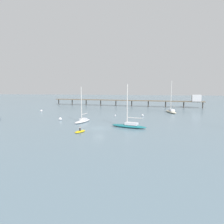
{
  "coord_description": "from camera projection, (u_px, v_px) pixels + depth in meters",
  "views": [
    {
      "loc": [
        11.12,
        -46.47,
        9.98
      ],
      "look_at": [
        0.0,
        19.85,
        1.5
      ],
      "focal_mm": 32.05,
      "sensor_mm": 36.0,
      "label": 1
    }
  ],
  "objects": [
    {
      "name": "ground_plane",
      "position": [
        99.0,
        128.0,
        48.54
      ],
      "size": [
        400.0,
        400.0,
        0.0
      ],
      "primitive_type": "plane",
      "color": "slate"
    },
    {
      "name": "pier",
      "position": [
        148.0,
        100.0,
        100.28
      ],
      "size": [
        77.78,
        11.71,
        6.26
      ],
      "color": "brown",
      "rests_on": "ground_plane"
    },
    {
      "name": "sailboat_white",
      "position": [
        83.0,
        120.0,
        56.81
      ],
      "size": [
        3.83,
        7.46,
        10.01
      ],
      "color": "white",
      "rests_on": "ground_plane"
    },
    {
      "name": "sailboat_cream",
      "position": [
        171.0,
        111.0,
        77.21
      ],
      "size": [
        4.31,
        9.28,
        12.29
      ],
      "color": "beige",
      "rests_on": "ground_plane"
    },
    {
      "name": "sailboat_teal",
      "position": [
        129.0,
        125.0,
        49.07
      ],
      "size": [
        9.18,
        4.44,
        10.67
      ],
      "color": "#1E727A",
      "rests_on": "ground_plane"
    },
    {
      "name": "dinghy_yellow",
      "position": [
        80.0,
        131.0,
        44.22
      ],
      "size": [
        2.44,
        3.46,
        1.14
      ],
      "color": "yellow",
      "rests_on": "ground_plane"
    },
    {
      "name": "mooring_buoy_far",
      "position": [
        60.0,
        119.0,
        59.71
      ],
      "size": [
        0.9,
        0.9,
        0.9
      ],
      "primitive_type": "sphere",
      "color": "silver",
      "rests_on": "ground_plane"
    },
    {
      "name": "mooring_buoy_inner",
      "position": [
        115.0,
        115.0,
        68.26
      ],
      "size": [
        0.52,
        0.52,
        0.52
      ],
      "primitive_type": "sphere",
      "color": "silver",
      "rests_on": "ground_plane"
    },
    {
      "name": "mooring_buoy_outer",
      "position": [
        41.0,
        111.0,
        80.0
      ],
      "size": [
        0.87,
        0.87,
        0.87
      ],
      "primitive_type": "sphere",
      "color": "silver",
      "rests_on": "ground_plane"
    },
    {
      "name": "mooring_buoy_mid",
      "position": [
        143.0,
        115.0,
        68.04
      ],
      "size": [
        0.7,
        0.7,
        0.7
      ],
      "primitive_type": "sphere",
      "color": "silver",
      "rests_on": "ground_plane"
    }
  ]
}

